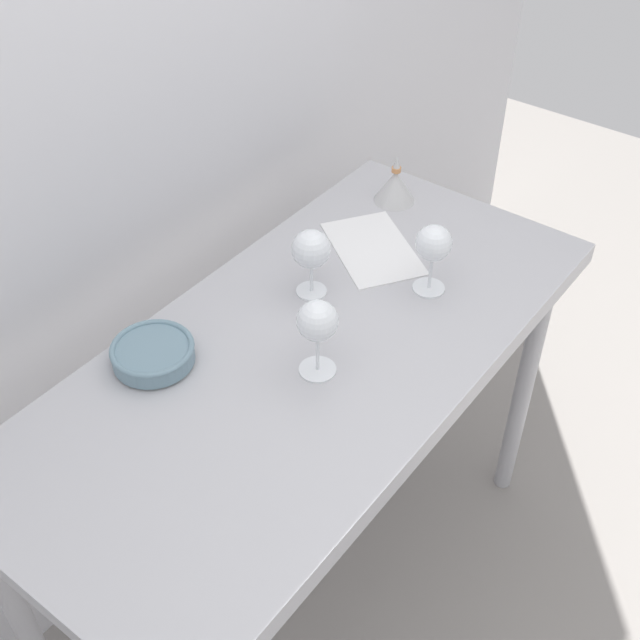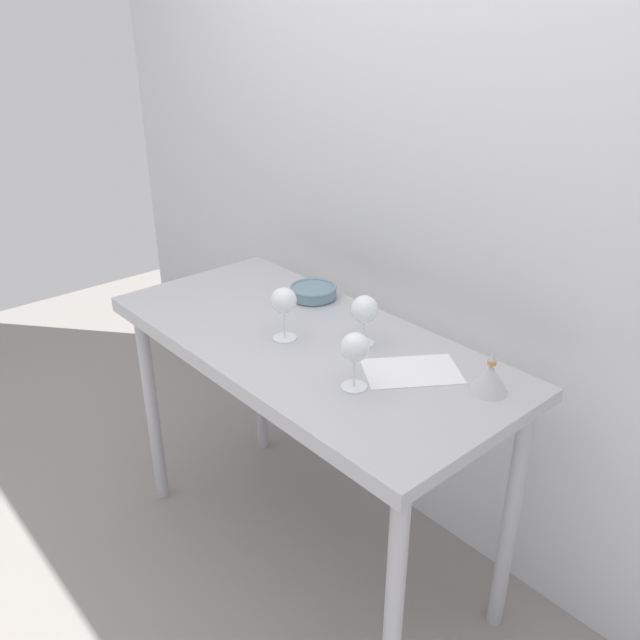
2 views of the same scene
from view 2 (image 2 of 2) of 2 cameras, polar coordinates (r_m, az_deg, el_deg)
name	(u,v)px [view 2 (image 2 of 2)]	position (r m, az deg, el deg)	size (l,w,h in m)	color
ground_plane	(310,550)	(2.60, -0.89, -19.46)	(6.00, 6.00, 0.00)	gray
back_wall	(419,186)	(2.25, 8.61, 11.49)	(3.80, 0.04, 2.60)	silver
steel_counter	(307,366)	(2.11, -1.17, -4.07)	(1.40, 0.65, 0.90)	#ADADB2
wine_glass_near_right	(355,349)	(1.74, 3.07, -2.55)	(0.08, 0.08, 0.16)	white
wine_glass_far_right	(364,311)	(1.97, 3.91, 0.83)	(0.09, 0.09, 0.16)	white
wine_glass_near_center	(284,302)	(2.00, -3.18, 1.57)	(0.08, 0.08, 0.17)	white
tasting_sheet_upper	(412,371)	(1.88, 8.02, -4.45)	(0.17, 0.27, 0.00)	white
tasting_bowl	(313,291)	(2.33, -0.60, 2.52)	(0.17, 0.17, 0.05)	beige
decanter_funnel	(490,378)	(1.81, 14.63, -4.89)	(0.11, 0.11, 0.13)	#B9B9B9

